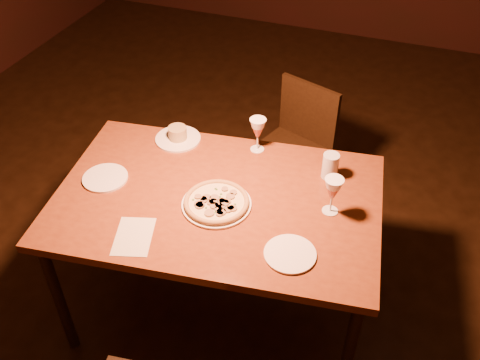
% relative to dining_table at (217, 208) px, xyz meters
% --- Properties ---
extents(floor, '(7.00, 7.00, 0.00)m').
position_rel_dining_table_xyz_m(floor, '(0.15, 0.10, -0.72)').
color(floor, black).
rests_on(floor, ground).
extents(dining_table, '(1.58, 1.13, 0.79)m').
position_rel_dining_table_xyz_m(dining_table, '(0.00, 0.00, 0.00)').
color(dining_table, brown).
rests_on(dining_table, floor).
extents(chair_far, '(0.51, 0.51, 0.83)m').
position_rel_dining_table_xyz_m(chair_far, '(0.13, 0.94, -0.25)').
color(chair_far, black).
rests_on(chair_far, floor).
extents(pizza_plate, '(0.31, 0.31, 0.03)m').
position_rel_dining_table_xyz_m(pizza_plate, '(0.02, -0.05, 0.09)').
color(pizza_plate, white).
rests_on(pizza_plate, dining_table).
extents(ramekin_saucer, '(0.23, 0.23, 0.07)m').
position_rel_dining_table_xyz_m(ramekin_saucer, '(-0.36, 0.34, 0.09)').
color(ramekin_saucer, white).
rests_on(ramekin_saucer, dining_table).
extents(wine_glass_far, '(0.08, 0.08, 0.18)m').
position_rel_dining_table_xyz_m(wine_glass_far, '(0.06, 0.40, 0.16)').
color(wine_glass_far, '#B4564B').
rests_on(wine_glass_far, dining_table).
extents(wine_glass_right, '(0.08, 0.08, 0.18)m').
position_rel_dining_table_xyz_m(wine_glass_right, '(0.50, 0.09, 0.16)').
color(wine_glass_right, '#B4564B').
rests_on(wine_glass_right, dining_table).
extents(water_tumbler, '(0.08, 0.08, 0.13)m').
position_rel_dining_table_xyz_m(water_tumbler, '(0.44, 0.32, 0.13)').
color(water_tumbler, silver).
rests_on(water_tumbler, dining_table).
extents(side_plate_left, '(0.21, 0.21, 0.01)m').
position_rel_dining_table_xyz_m(side_plate_left, '(-0.54, -0.06, 0.07)').
color(side_plate_left, white).
rests_on(side_plate_left, dining_table).
extents(side_plate_near, '(0.21, 0.21, 0.01)m').
position_rel_dining_table_xyz_m(side_plate_near, '(0.41, -0.22, 0.07)').
color(side_plate_near, white).
rests_on(side_plate_near, dining_table).
extents(menu_card, '(0.21, 0.26, 0.00)m').
position_rel_dining_table_xyz_m(menu_card, '(-0.23, -0.35, 0.07)').
color(menu_card, beige).
rests_on(menu_card, dining_table).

